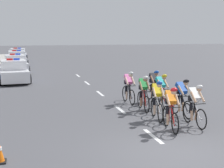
# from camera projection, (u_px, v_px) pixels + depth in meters

# --- Properties ---
(ground_plane) EXTENTS (160.00, 160.00, 0.00)m
(ground_plane) POSITION_uv_depth(u_px,v_px,m) (174.00, 153.00, 9.49)
(ground_plane) COLOR #4C4C51
(lane_markings_centre) EXTENTS (0.14, 21.60, 0.01)m
(lane_markings_centre) POSITION_uv_depth(u_px,v_px,m) (109.00, 100.00, 16.75)
(lane_markings_centre) COLOR white
(lane_markings_centre) RESTS_ON ground
(cyclist_lead) EXTENTS (0.45, 1.72, 1.56)m
(cyclist_lead) POSITION_uv_depth(u_px,v_px,m) (171.00, 108.00, 11.57)
(cyclist_lead) COLOR black
(cyclist_lead) RESTS_ON ground
(cyclist_second) EXTENTS (0.42, 1.72, 1.56)m
(cyclist_second) POSITION_uv_depth(u_px,v_px,m) (195.00, 104.00, 12.11)
(cyclist_second) COLOR black
(cyclist_second) RESTS_ON ground
(cyclist_third) EXTENTS (0.45, 1.72, 1.56)m
(cyclist_third) POSITION_uv_depth(u_px,v_px,m) (157.00, 99.00, 13.01)
(cyclist_third) COLOR black
(cyclist_third) RESTS_ON ground
(cyclist_fourth) EXTENTS (0.45, 1.72, 1.56)m
(cyclist_fourth) POSITION_uv_depth(u_px,v_px,m) (182.00, 97.00, 13.49)
(cyclist_fourth) COLOR black
(cyclist_fourth) RESTS_ON ground
(cyclist_fifth) EXTENTS (0.43, 1.72, 1.56)m
(cyclist_fifth) POSITION_uv_depth(u_px,v_px,m) (143.00, 92.00, 14.51)
(cyclist_fifth) COLOR black
(cyclist_fifth) RESTS_ON ground
(cyclist_sixth) EXTENTS (0.45, 1.72, 1.56)m
(cyclist_sixth) POSITION_uv_depth(u_px,v_px,m) (161.00, 90.00, 15.06)
(cyclist_sixth) COLOR black
(cyclist_sixth) RESTS_ON ground
(cyclist_seventh) EXTENTS (0.43, 1.72, 1.56)m
(cyclist_seventh) POSITION_uv_depth(u_px,v_px,m) (129.00, 87.00, 16.01)
(cyclist_seventh) COLOR black
(cyclist_seventh) RESTS_ON ground
(cyclist_eighth) EXTENTS (0.43, 1.72, 1.56)m
(cyclist_eighth) POSITION_uv_depth(u_px,v_px,m) (154.00, 85.00, 16.50)
(cyclist_eighth) COLOR black
(cyclist_eighth) RESTS_ON ground
(police_car_nearest) EXTENTS (2.29, 4.54, 1.59)m
(police_car_nearest) POSITION_uv_depth(u_px,v_px,m) (14.00, 72.00, 22.98)
(police_car_nearest) COLOR white
(police_car_nearest) RESTS_ON ground
(police_car_second) EXTENTS (2.31, 4.55, 1.59)m
(police_car_second) POSITION_uv_depth(u_px,v_px,m) (15.00, 64.00, 28.20)
(police_car_second) COLOR white
(police_car_second) RESTS_ON ground
(police_car_third) EXTENTS (2.19, 4.49, 1.59)m
(police_car_third) POSITION_uv_depth(u_px,v_px,m) (17.00, 59.00, 33.91)
(police_car_third) COLOR silver
(police_car_third) RESTS_ON ground
(police_car_furthest) EXTENTS (2.17, 4.48, 1.59)m
(police_car_furthest) POSITION_uv_depth(u_px,v_px,m) (18.00, 56.00, 38.79)
(police_car_furthest) COLOR silver
(police_car_furthest) RESTS_ON ground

